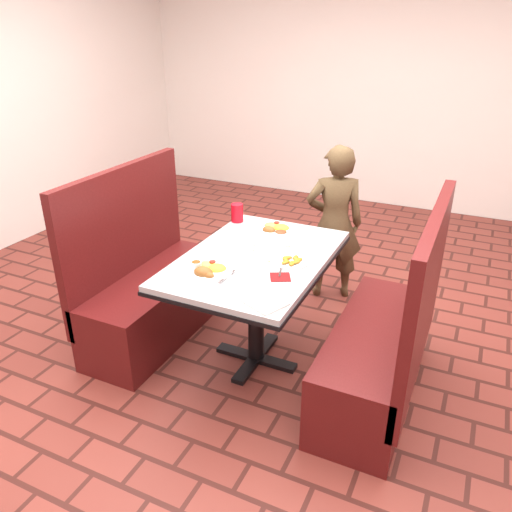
# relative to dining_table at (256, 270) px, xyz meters

# --- Properties ---
(room) EXTENTS (7.00, 7.04, 2.82)m
(room) POSITION_rel_dining_table_xyz_m (0.00, 0.00, 1.26)
(room) COLOR brown
(room) RESTS_ON ground
(dining_table) EXTENTS (0.81, 1.21, 0.75)m
(dining_table) POSITION_rel_dining_table_xyz_m (0.00, 0.00, 0.00)
(dining_table) COLOR #B3B6B8
(dining_table) RESTS_ON ground
(booth_bench_left) EXTENTS (0.47, 1.20, 1.17)m
(booth_bench_left) POSITION_rel_dining_table_xyz_m (-0.80, 0.00, -0.32)
(booth_bench_left) COLOR #581414
(booth_bench_left) RESTS_ON ground
(booth_bench_right) EXTENTS (0.47, 1.20, 1.17)m
(booth_bench_right) POSITION_rel_dining_table_xyz_m (0.80, 0.00, -0.32)
(booth_bench_right) COLOR #581414
(booth_bench_right) RESTS_ON ground
(diner_person) EXTENTS (0.52, 0.45, 1.22)m
(diner_person) POSITION_rel_dining_table_xyz_m (0.17, 1.06, -0.05)
(diner_person) COLOR brown
(diner_person) RESTS_ON ground
(near_dinner_plate) EXTENTS (0.25, 0.25, 0.08)m
(near_dinner_plate) POSITION_rel_dining_table_xyz_m (-0.15, -0.31, 0.12)
(near_dinner_plate) COLOR white
(near_dinner_plate) RESTS_ON dining_table
(far_dinner_plate) EXTENTS (0.26, 0.26, 0.07)m
(far_dinner_plate) POSITION_rel_dining_table_xyz_m (-0.05, 0.41, 0.12)
(far_dinner_plate) COLOR white
(far_dinner_plate) RESTS_ON dining_table
(plantain_plate) EXTENTS (0.19, 0.19, 0.03)m
(plantain_plate) POSITION_rel_dining_table_xyz_m (0.23, -0.00, 0.11)
(plantain_plate) COLOR white
(plantain_plate) RESTS_ON dining_table
(maroon_napkin) EXTENTS (0.15, 0.15, 0.00)m
(maroon_napkin) POSITION_rel_dining_table_xyz_m (0.24, -0.19, 0.10)
(maroon_napkin) COLOR #630E10
(maroon_napkin) RESTS_ON dining_table
(spoon_utensil) EXTENTS (0.05, 0.12, 0.00)m
(spoon_utensil) POSITION_rel_dining_table_xyz_m (0.21, -0.13, 0.10)
(spoon_utensil) COLOR silver
(spoon_utensil) RESTS_ON dining_table
(red_tumbler) EXTENTS (0.08, 0.08, 0.13)m
(red_tumbler) POSITION_rel_dining_table_xyz_m (-0.36, 0.46, 0.16)
(red_tumbler) COLOR red
(red_tumbler) RESTS_ON dining_table
(paper_napkin) EXTENTS (0.27, 0.24, 0.01)m
(paper_napkin) POSITION_rel_dining_table_xyz_m (0.26, -0.47, 0.10)
(paper_napkin) COLOR white
(paper_napkin) RESTS_ON dining_table
(knife_utensil) EXTENTS (0.02, 0.18, 0.00)m
(knife_utensil) POSITION_rel_dining_table_xyz_m (-0.02, -0.33, 0.11)
(knife_utensil) COLOR silver
(knife_utensil) RESTS_ON dining_table
(fork_utensil) EXTENTS (0.02, 0.13, 0.00)m
(fork_utensil) POSITION_rel_dining_table_xyz_m (-0.12, -0.35, 0.10)
(fork_utensil) COLOR silver
(fork_utensil) RESTS_ON dining_table
(lettuce_shreds) EXTENTS (0.28, 0.32, 0.00)m
(lettuce_shreds) POSITION_rel_dining_table_xyz_m (0.04, 0.06, 0.10)
(lettuce_shreds) COLOR #7EB347
(lettuce_shreds) RESTS_ON dining_table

